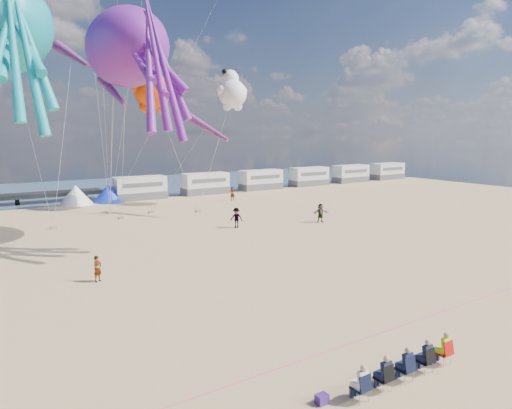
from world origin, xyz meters
name	(u,v)px	position (x,y,z in m)	size (l,w,h in m)	color
ground	(289,304)	(0.00, 0.00, 0.00)	(120.00, 120.00, 0.00)	#D6B07B
water	(68,190)	(0.00, 55.00, 0.02)	(120.00, 120.00, 0.00)	#3D5674
motorhome_0	(140,188)	(6.00, 40.00, 1.50)	(6.60, 2.50, 3.00)	silver
motorhome_1	(205,184)	(15.50, 40.00, 1.50)	(6.60, 2.50, 3.00)	silver
motorhome_2	(261,180)	(25.00, 40.00, 1.50)	(6.60, 2.50, 3.00)	silver
motorhome_3	(309,176)	(34.50, 40.00, 1.50)	(6.60, 2.50, 3.00)	silver
motorhome_4	(351,174)	(44.00, 40.00, 1.50)	(6.60, 2.50, 3.00)	silver
motorhome_5	(388,171)	(53.50, 40.00, 1.50)	(6.60, 2.50, 3.00)	silver
tent_white	(76,195)	(-2.00, 40.00, 1.20)	(4.00, 4.00, 2.40)	white
tent_blue	(109,192)	(2.00, 40.00, 1.20)	(4.00, 4.00, 2.40)	#1933CC
spectator_row	(404,364)	(-1.02, -8.08, 0.65)	(6.10, 0.90, 1.30)	black
cooler_purple	(322,399)	(-4.37, -7.55, 0.16)	(0.40, 0.30, 0.32)	#3F207A
cooler_navy	(430,359)	(0.88, -7.79, 0.15)	(0.38, 0.28, 0.30)	#141E3F
rope_line	(360,340)	(0.00, -5.00, 0.02)	(0.03, 0.03, 34.00)	#F2338C
standing_person	(98,269)	(-7.28, 8.96, 0.78)	(0.57, 0.37, 1.56)	tan
beachgoer_2	(236,218)	(7.36, 17.65, 0.93)	(0.91, 0.71, 1.87)	#7F6659
beachgoer_4	(321,213)	(15.55, 15.38, 0.91)	(1.07, 0.45, 1.83)	#7F6659
beachgoer_5	(233,194)	(15.65, 32.56, 0.87)	(1.61, 0.51, 1.74)	#7F6659
sandbag_a	(53,228)	(-6.86, 26.33, 0.11)	(0.50, 0.35, 0.22)	gray
sandbag_b	(121,218)	(-0.24, 27.77, 0.11)	(0.50, 0.35, 0.22)	gray
sandbag_c	(198,211)	(8.09, 27.22, 0.11)	(0.50, 0.35, 0.22)	gray
sandbag_d	(151,212)	(3.52, 29.43, 0.11)	(0.50, 0.35, 0.22)	gray
sandbag_e	(110,213)	(-0.31, 31.55, 0.11)	(0.50, 0.35, 0.22)	gray
kite_octopus_teal	(3,26)	(-10.23, 19.37, 15.93)	(4.92, 11.47, 13.11)	#1297A6
kite_octopus_purple	(127,48)	(-1.63, 19.28, 15.32)	(4.79, 11.19, 12.79)	#731D93
kite_panda	(232,94)	(14.07, 29.69, 13.16)	(4.04, 3.81, 5.71)	white
kite_teddy_orange	(152,91)	(5.01, 31.76, 13.20)	(4.88, 4.59, 6.88)	#F54402
windsock_left	(72,55)	(-3.81, 28.82, 15.85)	(1.10, 7.80, 7.80)	red
windsock_mid	(206,127)	(8.17, 25.11, 9.25)	(1.00, 6.31, 6.31)	red
windsock_right	(113,91)	(-2.16, 21.85, 12.10)	(0.90, 5.04, 5.04)	red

